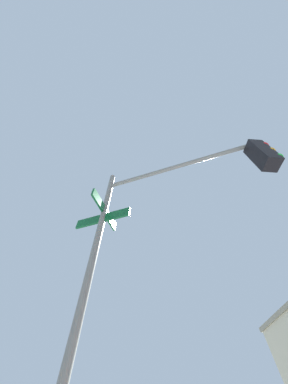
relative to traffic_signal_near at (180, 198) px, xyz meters
name	(u,v)px	position (x,y,z in m)	size (l,w,h in m)	color
traffic_signal_near	(180,198)	(0.00, 0.00, 0.00)	(1.85, 3.63, 5.14)	slate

